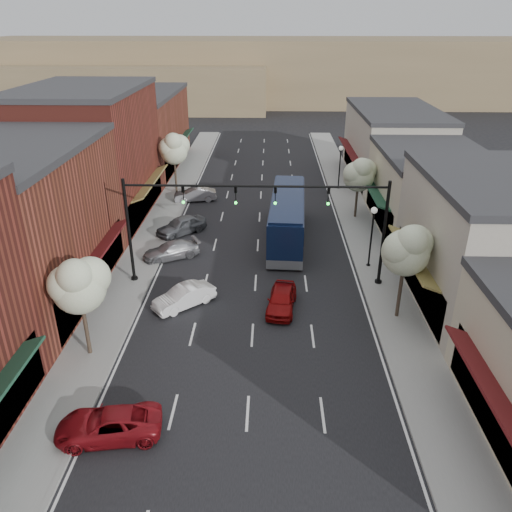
# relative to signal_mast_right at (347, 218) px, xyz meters

# --- Properties ---
(ground) EXTENTS (160.00, 160.00, 0.00)m
(ground) POSITION_rel_signal_mast_right_xyz_m (-5.62, -8.00, -4.62)
(ground) COLOR black
(ground) RESTS_ON ground
(sidewalk_left) EXTENTS (2.80, 73.00, 0.15)m
(sidewalk_left) POSITION_rel_signal_mast_right_xyz_m (-14.02, 10.50, -4.55)
(sidewalk_left) COLOR gray
(sidewalk_left) RESTS_ON ground
(sidewalk_right) EXTENTS (2.80, 73.00, 0.15)m
(sidewalk_right) POSITION_rel_signal_mast_right_xyz_m (2.78, 10.50, -4.55)
(sidewalk_right) COLOR gray
(sidewalk_right) RESTS_ON ground
(curb_left) EXTENTS (0.25, 73.00, 0.17)m
(curb_left) POSITION_rel_signal_mast_right_xyz_m (-12.62, 10.50, -4.55)
(curb_left) COLOR gray
(curb_left) RESTS_ON ground
(curb_right) EXTENTS (0.25, 73.00, 0.17)m
(curb_right) POSITION_rel_signal_mast_right_xyz_m (1.38, 10.50, -4.55)
(curb_right) COLOR gray
(curb_right) RESTS_ON ground
(bldg_left_midnear) EXTENTS (10.14, 14.10, 9.40)m
(bldg_left_midnear) POSITION_rel_signal_mast_right_xyz_m (-19.85, -2.00, 0.03)
(bldg_left_midnear) COLOR brown
(bldg_left_midnear) RESTS_ON ground
(bldg_left_midfar) EXTENTS (10.14, 14.10, 10.90)m
(bldg_left_midfar) POSITION_rel_signal_mast_right_xyz_m (-19.86, 12.00, 0.78)
(bldg_left_midfar) COLOR maroon
(bldg_left_midfar) RESTS_ON ground
(bldg_left_far) EXTENTS (10.14, 18.10, 8.40)m
(bldg_left_far) POSITION_rel_signal_mast_right_xyz_m (-19.84, 28.00, -0.46)
(bldg_left_far) COLOR brown
(bldg_left_far) RESTS_ON ground
(bldg_right_midnear) EXTENTS (9.14, 12.10, 7.90)m
(bldg_right_midnear) POSITION_rel_signal_mast_right_xyz_m (8.10, -2.00, -0.72)
(bldg_right_midnear) COLOR #A8A190
(bldg_right_midnear) RESTS_ON ground
(bldg_right_midfar) EXTENTS (9.14, 12.10, 6.40)m
(bldg_right_midfar) POSITION_rel_signal_mast_right_xyz_m (8.08, 10.00, -1.46)
(bldg_right_midfar) COLOR #BAB294
(bldg_right_midfar) RESTS_ON ground
(bldg_right_far) EXTENTS (9.14, 16.10, 7.40)m
(bldg_right_far) POSITION_rel_signal_mast_right_xyz_m (8.09, 24.00, -0.96)
(bldg_right_far) COLOR #A8A190
(bldg_right_far) RESTS_ON ground
(hill_far) EXTENTS (120.00, 30.00, 12.00)m
(hill_far) POSITION_rel_signal_mast_right_xyz_m (-5.62, 82.00, 1.38)
(hill_far) COLOR #7A6647
(hill_far) RESTS_ON ground
(hill_near) EXTENTS (50.00, 20.00, 8.00)m
(hill_near) POSITION_rel_signal_mast_right_xyz_m (-30.62, 70.00, -0.62)
(hill_near) COLOR #7A6647
(hill_near) RESTS_ON ground
(signal_mast_right) EXTENTS (8.22, 0.46, 7.00)m
(signal_mast_right) POSITION_rel_signal_mast_right_xyz_m (0.00, 0.00, 0.00)
(signal_mast_right) COLOR black
(signal_mast_right) RESTS_ON ground
(signal_mast_left) EXTENTS (8.22, 0.46, 7.00)m
(signal_mast_left) POSITION_rel_signal_mast_right_xyz_m (-11.24, 0.00, 0.00)
(signal_mast_left) COLOR black
(signal_mast_left) RESTS_ON ground
(tree_right_near) EXTENTS (2.85, 2.65, 5.95)m
(tree_right_near) POSITION_rel_signal_mast_right_xyz_m (2.73, -4.05, -0.17)
(tree_right_near) COLOR #47382B
(tree_right_near) RESTS_ON ground
(tree_right_far) EXTENTS (2.85, 2.65, 5.43)m
(tree_right_far) POSITION_rel_signal_mast_right_xyz_m (2.73, 11.95, -0.63)
(tree_right_far) COLOR #47382B
(tree_right_far) RESTS_ON ground
(tree_left_near) EXTENTS (2.85, 2.65, 5.69)m
(tree_left_near) POSITION_rel_signal_mast_right_xyz_m (-13.87, -8.05, -0.40)
(tree_left_near) COLOR #47382B
(tree_left_near) RESTS_ON ground
(tree_left_far) EXTENTS (2.85, 2.65, 6.13)m
(tree_left_far) POSITION_rel_signal_mast_right_xyz_m (-13.87, 17.95, -0.02)
(tree_left_far) COLOR #47382B
(tree_left_far) RESTS_ON ground
(lamp_post_near) EXTENTS (0.44, 0.44, 4.44)m
(lamp_post_near) POSITION_rel_signal_mast_right_xyz_m (2.18, 2.50, -1.62)
(lamp_post_near) COLOR black
(lamp_post_near) RESTS_ON ground
(lamp_post_far) EXTENTS (0.44, 0.44, 4.44)m
(lamp_post_far) POSITION_rel_signal_mast_right_xyz_m (2.18, 20.00, -1.62)
(lamp_post_far) COLOR black
(lamp_post_far) RESTS_ON ground
(coach_bus) EXTENTS (3.17, 11.62, 3.51)m
(coach_bus) POSITION_rel_signal_mast_right_xyz_m (-3.38, 7.29, -2.79)
(coach_bus) COLOR #0E1938
(coach_bus) RESTS_ON ground
(red_hatchback) EXTENTS (2.08, 4.09, 1.34)m
(red_hatchback) POSITION_rel_signal_mast_right_xyz_m (-3.98, -3.21, -3.95)
(red_hatchback) COLOR maroon
(red_hatchback) RESTS_ON ground
(parked_car_a) EXTENTS (4.59, 2.62, 1.21)m
(parked_car_a) POSITION_rel_signal_mast_right_xyz_m (-11.29, -13.46, -4.02)
(parked_car_a) COLOR maroon
(parked_car_a) RESTS_ON ground
(parked_car_b) EXTENTS (3.79, 3.56, 1.27)m
(parked_car_b) POSITION_rel_signal_mast_right_xyz_m (-9.82, -3.04, -3.99)
(parked_car_b) COLOR white
(parked_car_b) RESTS_ON ground
(parked_car_c) EXTENTS (4.42, 3.38, 1.19)m
(parked_car_c) POSITION_rel_signal_mast_right_xyz_m (-11.82, 3.59, -4.03)
(parked_car_c) COLOR #949599
(parked_car_c) RESTS_ON ground
(parked_car_d) EXTENTS (4.18, 4.17, 1.43)m
(parked_car_d) POSITION_rel_signal_mast_right_xyz_m (-11.82, 8.09, -3.90)
(parked_car_d) COLOR #56595D
(parked_car_d) RESTS_ON ground
(parked_car_e) EXTENTS (4.13, 2.08, 1.30)m
(parked_car_e) POSITION_rel_signal_mast_right_xyz_m (-11.82, 16.10, -3.97)
(parked_car_e) COLOR #9F9FA4
(parked_car_e) RESTS_ON ground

